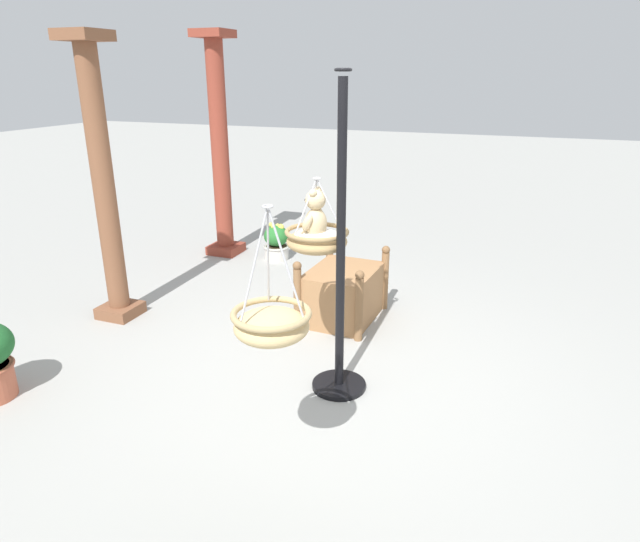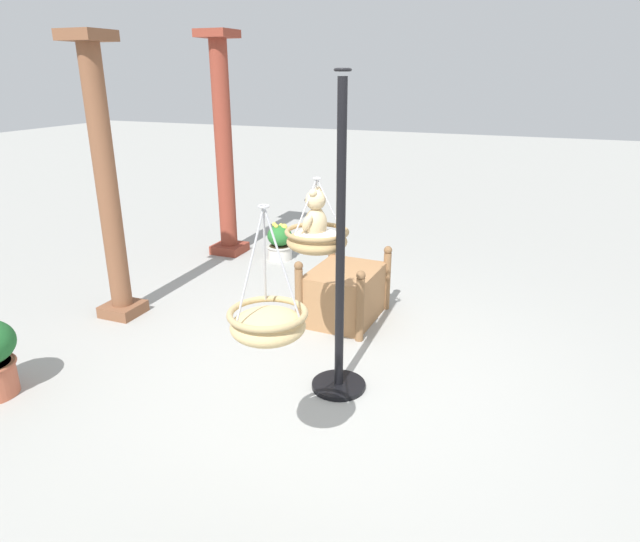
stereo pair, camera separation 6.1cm
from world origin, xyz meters
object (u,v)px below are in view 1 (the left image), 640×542
(greenhouse_pillar_left, at_px, (220,152))
(wooden_planter_box, at_px, (343,292))
(hanging_basket_left_high, at_px, (271,324))
(hanging_basket_with_teddy, at_px, (317,239))
(display_pole_central, at_px, (340,301))
(potted_plant_bushy_green, at_px, (276,242))
(teddy_bear, at_px, (314,217))
(greenhouse_pillar_right, at_px, (104,190))

(greenhouse_pillar_left, distance_m, wooden_planter_box, 2.95)
(hanging_basket_left_high, height_order, greenhouse_pillar_left, greenhouse_pillar_left)
(hanging_basket_with_teddy, relative_size, wooden_planter_box, 0.63)
(greenhouse_pillar_left, bearing_deg, display_pole_central, -136.28)
(display_pole_central, xyz_separation_m, wooden_planter_box, (1.29, 0.41, -0.48))
(wooden_planter_box, xyz_separation_m, potted_plant_bushy_green, (1.50, 1.47, -0.05))
(display_pole_central, height_order, wooden_planter_box, display_pole_central)
(display_pole_central, distance_m, hanging_basket_with_teddy, 0.52)
(display_pole_central, xyz_separation_m, hanging_basket_left_high, (-1.25, -0.03, 0.37))
(greenhouse_pillar_left, relative_size, wooden_planter_box, 3.12)
(teddy_bear, relative_size, hanging_basket_left_high, 0.53)
(hanging_basket_left_high, relative_size, wooden_planter_box, 0.81)
(display_pole_central, distance_m, hanging_basket_left_high, 1.30)
(hanging_basket_with_teddy, distance_m, greenhouse_pillar_right, 2.41)
(wooden_planter_box, distance_m, potted_plant_bushy_green, 2.10)
(teddy_bear, distance_m, wooden_planter_box, 1.58)
(potted_plant_bushy_green, bearing_deg, greenhouse_pillar_right, 161.80)
(greenhouse_pillar_right, height_order, wooden_planter_box, greenhouse_pillar_right)
(hanging_basket_with_teddy, relative_size, greenhouse_pillar_left, 0.20)
(display_pole_central, xyz_separation_m, teddy_bear, (0.15, 0.27, 0.61))
(teddy_bear, relative_size, greenhouse_pillar_right, 0.15)
(hanging_basket_left_high, xyz_separation_m, greenhouse_pillar_left, (4.05, 2.70, 0.28))
(teddy_bear, bearing_deg, greenhouse_pillar_left, 42.24)
(display_pole_central, bearing_deg, teddy_bear, 61.05)
(greenhouse_pillar_left, height_order, greenhouse_pillar_right, greenhouse_pillar_left)
(hanging_basket_with_teddy, bearing_deg, potted_plant_bushy_green, 31.55)
(hanging_basket_with_teddy, distance_m, wooden_planter_box, 1.47)
(hanging_basket_with_teddy, xyz_separation_m, greenhouse_pillar_left, (2.65, 2.42, 0.22))
(display_pole_central, xyz_separation_m, greenhouse_pillar_right, (0.51, 2.63, 0.58))
(greenhouse_pillar_left, xyz_separation_m, potted_plant_bushy_green, (0.00, -0.80, -1.18))
(teddy_bear, bearing_deg, display_pole_central, -118.95)
(display_pole_central, relative_size, wooden_planter_box, 2.61)
(potted_plant_bushy_green, bearing_deg, hanging_basket_left_high, -154.85)
(display_pole_central, xyz_separation_m, potted_plant_bushy_green, (2.80, 1.88, -0.53))
(teddy_bear, distance_m, hanging_basket_left_high, 1.45)
(hanging_basket_left_high, bearing_deg, greenhouse_pillar_right, 56.43)
(greenhouse_pillar_right, distance_m, wooden_planter_box, 2.58)
(hanging_basket_with_teddy, bearing_deg, greenhouse_pillar_left, 42.49)
(display_pole_central, height_order, greenhouse_pillar_left, greenhouse_pillar_left)
(hanging_basket_with_teddy, bearing_deg, teddy_bear, 90.00)
(potted_plant_bushy_green, bearing_deg, wooden_planter_box, -135.68)
(hanging_basket_with_teddy, bearing_deg, display_pole_central, -120.96)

